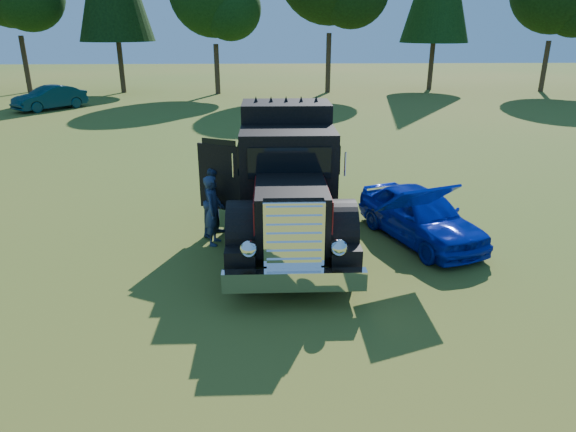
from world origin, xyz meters
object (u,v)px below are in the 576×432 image
Objects in this scene: spectator_near at (213,210)px; diamond_t_truck at (287,184)px; distant_teal_car at (50,98)px; hotrod_coupe at (420,215)px; spectator_far at (217,201)px.

diamond_t_truck is at bearing -68.21° from spectator_near.
distant_teal_car is (-11.55, 20.19, -0.12)m from spectator_near.
hotrod_coupe is 2.61× the size of spectator_near.
hotrod_coupe is 1.02× the size of distant_teal_car.
hotrod_coupe is (3.03, -0.37, -0.66)m from diamond_t_truck.
diamond_t_truck is 1.78m from spectator_near.
hotrod_coupe reaches higher than spectator_far.
distant_teal_car is at bearing 128.86° from hotrod_coupe.
spectator_near reaches higher than distant_teal_car.
hotrod_coupe is 4.70m from spectator_near.
hotrod_coupe reaches higher than distant_teal_car.
spectator_near is at bearing -20.40° from distant_teal_car.
diamond_t_truck is 4.31× the size of spectator_far.
diamond_t_truck reaches higher than spectator_near.
distant_teal_car is (-11.57, 19.64, -0.15)m from spectator_far.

